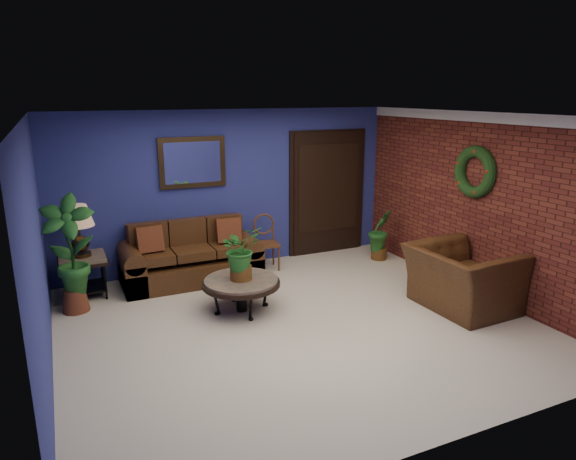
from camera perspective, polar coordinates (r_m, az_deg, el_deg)
name	(u,v)px	position (r m, az deg, el deg)	size (l,w,h in m)	color
floor	(298,324)	(6.40, 1.11, -10.38)	(5.50, 5.50, 0.00)	beige
wall_back	(230,190)	(8.24, -6.43, 4.49)	(5.50, 0.04, 2.50)	navy
wall_left	(37,256)	(5.42, -26.08, -2.58)	(0.04, 5.00, 2.50)	navy
wall_right_brick	(478,204)	(7.55, 20.34, 2.67)	(0.04, 5.00, 2.50)	maroon
ceiling	(299,116)	(5.78, 1.23, 12.60)	(5.50, 5.00, 0.02)	silver
crown_molding	(485,117)	(7.39, 21.01, 11.63)	(0.03, 5.00, 0.14)	white
wall_mirror	(192,162)	(7.96, -10.57, 7.40)	(1.02, 0.06, 0.77)	#443017
closet_door	(327,193)	(8.94, 4.40, 4.07)	(1.44, 0.06, 2.18)	black
wreath	(475,172)	(7.47, 20.05, 6.09)	(0.72, 0.72, 0.16)	black
sofa	(190,261)	(7.87, -10.80, -3.36)	(2.02, 0.87, 0.91)	#472A14
coffee_table	(241,283)	(6.65, -5.23, -5.93)	(1.00, 1.00, 0.43)	#494640
end_table	(83,266)	(7.61, -21.83, -3.69)	(0.63, 0.63, 0.58)	#494640
table_lamp	(78,224)	(7.45, -22.26, 0.57)	(0.42, 0.42, 0.69)	#443017
side_chair	(265,238)	(8.20, -2.54, -0.90)	(0.42, 0.42, 0.87)	#552B18
armchair	(462,279)	(7.06, 18.74, -5.13)	(1.25, 1.09, 0.81)	#472A14
coffee_plant	(240,251)	(6.50, -5.32, -2.31)	(0.61, 0.57, 0.70)	#5D3417
floor_plant	(380,233)	(8.75, 10.17, -0.35)	(0.40, 0.33, 0.87)	#5D3417
tall_plant	(70,250)	(7.02, -23.10, -2.05)	(0.78, 0.65, 1.53)	brown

